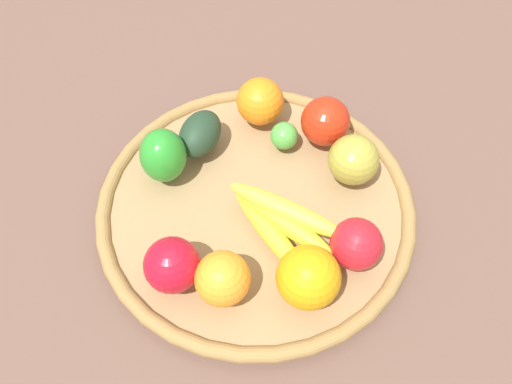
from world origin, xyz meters
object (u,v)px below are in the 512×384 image
apple_0 (354,162)px  orange_0 (260,101)px  bell_pepper (163,155)px  apple_3 (325,121)px  apple_1 (356,244)px  avocado (200,134)px  banana_bunch (281,221)px  lime_0 (284,136)px  orange_2 (223,279)px  orange_1 (308,277)px  apple_2 (172,265)px

apple_0 → orange_0: same height
bell_pepper → apple_0: (-0.09, -0.26, -0.00)m
bell_pepper → apple_3: bell_pepper is taller
apple_0 → apple_1: apple_0 is taller
avocado → apple_1: bearing=-149.5°
banana_bunch → apple_3: apple_3 is taller
lime_0 → banana_bunch: banana_bunch is taller
apple_3 → apple_1: bearing=169.0°
lime_0 → orange_2: bearing=143.4°
apple_1 → orange_2: orange_2 is taller
apple_0 → orange_1: size_ratio=0.91×
lime_0 → orange_1: orange_1 is taller
avocado → apple_2: apple_2 is taller
apple_3 → orange_0: (0.07, 0.08, -0.00)m
avocado → apple_1: apple_1 is taller
avocado → orange_2: 0.25m
lime_0 → orange_0: (0.07, 0.02, 0.02)m
lime_0 → orange_2: (-0.21, 0.16, 0.01)m
apple_0 → apple_3: (0.09, 0.01, 0.00)m
bell_pepper → orange_2: (-0.21, -0.03, -0.01)m
apple_3 → orange_1: bearing=153.4°
lime_0 → banana_bunch: 0.16m
orange_0 → orange_2: 0.31m
banana_bunch → apple_2: 0.16m
avocado → apple_3: 0.19m
apple_0 → orange_1: 0.20m
apple_1 → orange_0: (0.28, 0.04, 0.00)m
lime_0 → avocado: (0.04, 0.12, 0.01)m
apple_3 → orange_0: size_ratio=1.01×
bell_pepper → orange_1: 0.28m
lime_0 → apple_1: (-0.21, -0.02, 0.01)m
orange_2 → bell_pepper: bearing=8.3°
apple_1 → apple_2: 0.24m
apple_1 → orange_0: 0.28m
orange_2 → apple_0: bearing=-62.7°
orange_1 → orange_2: 0.11m
bell_pepper → apple_1: size_ratio=1.20×
apple_2 → orange_1: size_ratio=0.89×
apple_0 → apple_3: bearing=7.4°
orange_0 → lime_0: bearing=-164.8°
orange_1 → apple_2: bearing=66.1°
avocado → orange_0: size_ratio=1.15×
apple_0 → apple_2: bearing=106.0°
avocado → apple_2: size_ratio=1.18×
apple_3 → orange_2: 0.30m
apple_0 → apple_1: size_ratio=1.07×
bell_pepper → apple_1: 0.30m
apple_0 → orange_2: apple_0 is taller
lime_0 → apple_0: 0.12m
lime_0 → orange_1: bearing=167.4°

